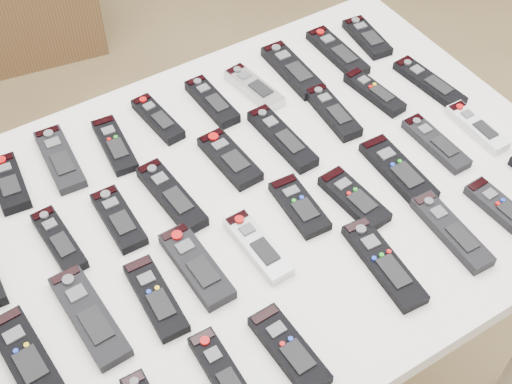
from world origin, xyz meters
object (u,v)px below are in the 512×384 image
remote_18 (429,83)px  remote_31 (225,377)px  remote_25 (354,199)px  remote_20 (89,316)px  remote_35 (502,209)px  remote_4 (158,119)px  remote_14 (230,159)px  remote_16 (333,112)px  table (256,217)px  remote_6 (254,88)px  remote_24 (299,206)px  remote_32 (289,350)px  remote_1 (9,183)px  remote_13 (172,196)px  remote_19 (26,357)px  remote_2 (60,159)px  remote_15 (282,138)px  remote_17 (374,92)px  remote_22 (196,266)px  remote_9 (367,37)px  remote_7 (292,70)px  remote_28 (477,127)px  remote_21 (156,298)px  remote_11 (59,241)px  remote_12 (119,219)px  remote_3 (115,145)px  remote_8 (337,52)px  remote_5 (212,102)px  remote_33 (384,263)px  remote_26 (398,170)px  remote_27 (436,143)px  remote_34 (452,231)px  remote_23 (258,246)px

remote_18 → remote_31: bearing=-158.5°
remote_31 → remote_25: bearing=26.5°
remote_20 → remote_35: same height
remote_4 → remote_35: (0.44, -0.57, 0.00)m
remote_14 → remote_16: size_ratio=0.96×
table → remote_6: (0.16, 0.27, 0.07)m
remote_24 → remote_32: bearing=-123.8°
remote_1 → remote_13: (0.26, -0.20, 0.00)m
remote_16 → remote_19: 0.79m
remote_2 → remote_15: bearing=-20.6°
remote_6 → remote_17: 0.27m
remote_4 → remote_32: bearing=-101.4°
remote_15 → remote_22: 0.36m
remote_18 → remote_13: bearing=174.5°
remote_9 → remote_31: (-0.74, -0.58, 0.00)m
remote_7 → remote_19: (-0.77, -0.37, 0.00)m
remote_18 → remote_19: (-1.01, -0.17, 0.00)m
remote_15 → remote_28: 0.41m
remote_21 → remote_1: bearing=110.3°
remote_20 → remote_7: bearing=25.9°
remote_9 → remote_21: (-0.76, -0.39, 0.00)m
remote_24 → remote_25: 0.11m
remote_6 → remote_32: same height
remote_9 → remote_31: bearing=-135.2°
remote_11 → remote_12: 0.12m
remote_3 → remote_32: bearing=-80.2°
remote_2 → remote_32: (0.15, -0.61, 0.00)m
remote_8 → remote_15: 0.32m
remote_8 → remote_12: size_ratio=1.22×
remote_5 → remote_33: remote_5 is taller
remote_21 → remote_33: (0.38, -0.15, 0.00)m
remote_33 → remote_17: bearing=58.2°
remote_1 → remote_32: 0.65m
remote_9 → remote_26: same height
remote_1 → remote_5: same height
remote_2 → remote_24: same height
remote_27 → remote_34: (-0.13, -0.19, 0.00)m
remote_20 → remote_25: 0.54m
remote_13 → remote_26: size_ratio=1.02×
remote_15 → remote_34: remote_15 is taller
remote_3 → remote_18: 0.71m
remote_27 → remote_34: bearing=-124.7°
remote_9 → remote_3: bearing=-172.5°
remote_23 → remote_25: (0.22, -0.00, 0.00)m
remote_35 → remote_4: bearing=125.0°
remote_12 → remote_9: bearing=15.8°
table → remote_2: size_ratio=6.94×
remote_16 → remote_28: size_ratio=1.07×
remote_5 → remote_25: 0.40m
remote_11 → remote_9: bearing=9.6°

